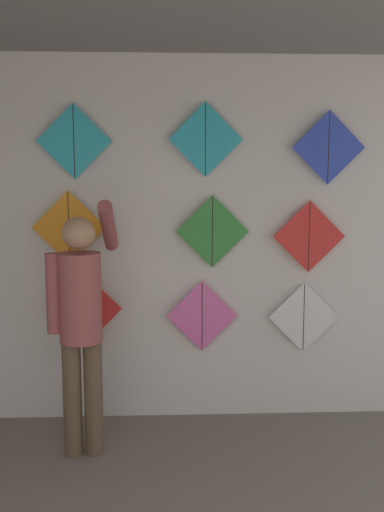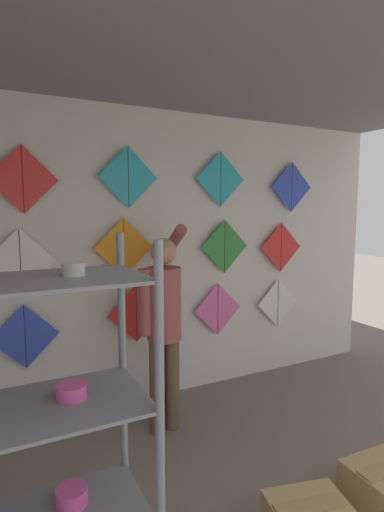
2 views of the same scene
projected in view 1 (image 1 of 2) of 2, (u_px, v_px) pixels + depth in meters
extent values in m
cube|color=silver|center=(140.00, 242.00, 4.40)|extent=(5.10, 0.06, 2.80)
cylinder|color=brown|center=(72.00, 399.00, 3.87)|extent=(0.13, 0.13, 0.80)
cylinder|color=brown|center=(94.00, 398.00, 3.89)|extent=(0.13, 0.13, 0.80)
cylinder|color=#9E4C4C|center=(80.00, 298.00, 3.78)|extent=(0.28, 0.28, 0.60)
sphere|color=tan|center=(78.00, 233.00, 3.72)|extent=(0.22, 0.22, 0.22)
cylinder|color=#9E4C4C|center=(54.00, 293.00, 3.76)|extent=(0.10, 0.10, 0.53)
cylinder|color=#9E4C4C|center=(108.00, 226.00, 3.96)|extent=(0.10, 0.49, 0.39)
cube|color=red|center=(86.00, 309.00, 4.36)|extent=(0.55, 0.01, 0.55)
cylinder|color=black|center=(86.00, 309.00, 4.36)|extent=(0.01, 0.01, 0.53)
cube|color=pink|center=(202.00, 316.00, 4.41)|extent=(0.55, 0.01, 0.55)
cylinder|color=black|center=(202.00, 316.00, 4.41)|extent=(0.01, 0.01, 0.53)
cube|color=white|center=(304.00, 317.00, 4.44)|extent=(0.55, 0.01, 0.55)
cylinder|color=black|center=(304.00, 317.00, 4.44)|extent=(0.01, 0.01, 0.53)
cube|color=orange|center=(69.00, 227.00, 4.27)|extent=(0.55, 0.01, 0.55)
cylinder|color=black|center=(69.00, 227.00, 4.27)|extent=(0.01, 0.01, 0.53)
cube|color=#338C38|center=(212.00, 232.00, 4.32)|extent=(0.55, 0.01, 0.55)
cylinder|color=black|center=(212.00, 232.00, 4.32)|extent=(0.01, 0.01, 0.53)
cube|color=red|center=(309.00, 236.00, 4.36)|extent=(0.55, 0.01, 0.55)
cylinder|color=black|center=(309.00, 236.00, 4.36)|extent=(0.01, 0.01, 0.53)
cube|color=#28B2C6|center=(74.00, 141.00, 4.18)|extent=(0.55, 0.01, 0.55)
cylinder|color=black|center=(74.00, 141.00, 4.18)|extent=(0.01, 0.01, 0.53)
cube|color=#28B2C6|center=(206.00, 139.00, 4.22)|extent=(0.55, 0.01, 0.55)
cylinder|color=black|center=(206.00, 139.00, 4.22)|extent=(0.01, 0.01, 0.53)
cube|color=blue|center=(329.00, 147.00, 4.27)|extent=(0.55, 0.01, 0.55)
cylinder|color=black|center=(329.00, 147.00, 4.27)|extent=(0.01, 0.01, 0.53)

